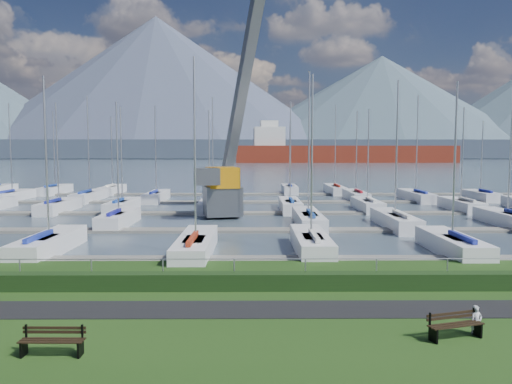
{
  "coord_description": "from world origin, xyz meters",
  "views": [
    {
      "loc": [
        -0.22,
        -20.62,
        5.79
      ],
      "look_at": [
        0.0,
        12.0,
        3.0
      ],
      "focal_mm": 35.0,
      "sensor_mm": 36.0,
      "label": 1
    }
  ],
  "objects_px": {
    "bench_left": "(53,341)",
    "person": "(476,318)",
    "crane": "(228,154)",
    "bench_right": "(455,325)"
  },
  "relations": [
    {
      "from": "bench_left",
      "to": "crane",
      "type": "relative_size",
      "value": 0.08
    },
    {
      "from": "bench_left",
      "to": "crane",
      "type": "xyz_separation_m",
      "value": [
        3.38,
        32.05,
        4.91
      ]
    },
    {
      "from": "bench_left",
      "to": "person",
      "type": "xyz_separation_m",
      "value": [
        12.65,
        1.53,
        0.12
      ]
    },
    {
      "from": "bench_right",
      "to": "person",
      "type": "height_order",
      "value": "person"
    },
    {
      "from": "bench_left",
      "to": "bench_right",
      "type": "xyz_separation_m",
      "value": [
        11.84,
        1.18,
        0.0
      ]
    },
    {
      "from": "person",
      "to": "crane",
      "type": "bearing_deg",
      "value": 93.38
    },
    {
      "from": "bench_left",
      "to": "bench_right",
      "type": "height_order",
      "value": "same"
    },
    {
      "from": "bench_left",
      "to": "bench_right",
      "type": "relative_size",
      "value": 0.98
    },
    {
      "from": "bench_right",
      "to": "crane",
      "type": "xyz_separation_m",
      "value": [
        -8.46,
        30.87,
        4.91
      ]
    },
    {
      "from": "bench_left",
      "to": "person",
      "type": "bearing_deg",
      "value": 7.79
    }
  ]
}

